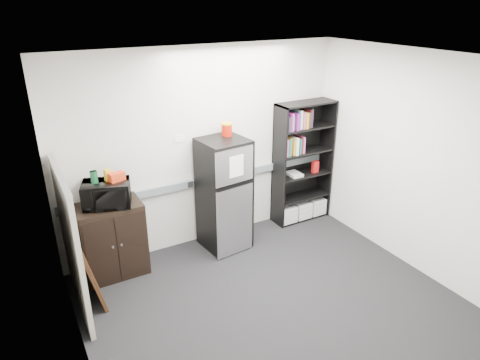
{
  "coord_description": "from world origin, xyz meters",
  "views": [
    {
      "loc": [
        -2.25,
        -3.23,
        3.21
      ],
      "look_at": [
        0.07,
        0.9,
        1.19
      ],
      "focal_mm": 32.0,
      "sensor_mm": 36.0,
      "label": 1
    }
  ],
  "objects": [
    {
      "name": "cabinet",
      "position": [
        -1.39,
        1.5,
        0.48
      ],
      "size": [
        0.76,
        0.51,
        0.95
      ],
      "color": "black",
      "rests_on": "floor"
    },
    {
      "name": "snack_bag",
      "position": [
        -1.26,
        1.47,
        1.3
      ],
      "size": [
        0.2,
        0.14,
        0.1
      ],
      "primitive_type": "cube",
      "rotation": [
        0.0,
        0.0,
        0.26
      ],
      "color": "red",
      "rests_on": "microwave"
    },
    {
      "name": "wall_back",
      "position": [
        0.0,
        1.75,
        1.35
      ],
      "size": [
        4.0,
        0.02,
        2.7
      ],
      "primitive_type": "cube",
      "color": "silver",
      "rests_on": "floor"
    },
    {
      "name": "refrigerator",
      "position": [
        0.12,
        1.42,
        0.77
      ],
      "size": [
        0.64,
        0.67,
        1.55
      ],
      "rotation": [
        0.0,
        0.0,
        0.11
      ],
      "color": "black",
      "rests_on": "floor"
    },
    {
      "name": "electrical_raceway",
      "position": [
        0.0,
        1.72,
        0.9
      ],
      "size": [
        3.92,
        0.05,
        0.1
      ],
      "primitive_type": "cube",
      "color": "slate",
      "rests_on": "wall_back"
    },
    {
      "name": "ceiling",
      "position": [
        0.0,
        0.0,
        2.7
      ],
      "size": [
        4.0,
        3.5,
        0.02
      ],
      "primitive_type": "cube",
      "color": "white",
      "rests_on": "wall_back"
    },
    {
      "name": "floor",
      "position": [
        0.0,
        0.0,
        0.0
      ],
      "size": [
        4.0,
        4.0,
        0.0
      ],
      "primitive_type": "plane",
      "color": "black",
      "rests_on": "ground"
    },
    {
      "name": "bookshelf",
      "position": [
        1.53,
        1.57,
        0.91
      ],
      "size": [
        0.9,
        0.34,
        1.85
      ],
      "color": "black",
      "rests_on": "floor"
    },
    {
      "name": "cubicle_partition",
      "position": [
        -1.9,
        1.08,
        0.81
      ],
      "size": [
        0.06,
        1.3,
        1.62
      ],
      "color": "#A8A295",
      "rests_on": "floor"
    },
    {
      "name": "wall_right",
      "position": [
        2.0,
        0.0,
        1.35
      ],
      "size": [
        0.02,
        3.5,
        2.7
      ],
      "primitive_type": "cube",
      "color": "silver",
      "rests_on": "floor"
    },
    {
      "name": "wall_note",
      "position": [
        -0.35,
        1.74,
        1.55
      ],
      "size": [
        0.14,
        0.0,
        0.1
      ],
      "primitive_type": "cube",
      "color": "white",
      "rests_on": "wall_back"
    },
    {
      "name": "framed_poster",
      "position": [
        -1.77,
        1.12,
        0.43
      ],
      "size": [
        0.22,
        0.66,
        0.84
      ],
      "rotation": [
        0.0,
        -0.21,
        0.0
      ],
      "color": "black",
      "rests_on": "floor"
    },
    {
      "name": "snack_box_c",
      "position": [
        -1.35,
        1.52,
        1.32
      ],
      "size": [
        0.08,
        0.07,
        0.14
      ],
      "primitive_type": "cube",
      "rotation": [
        0.0,
        0.0,
        0.25
      ],
      "color": "gold",
      "rests_on": "microwave"
    },
    {
      "name": "wall_left",
      "position": [
        -2.0,
        0.0,
        1.35
      ],
      "size": [
        0.02,
        3.5,
        2.7
      ],
      "primitive_type": "cube",
      "color": "silver",
      "rests_on": "floor"
    },
    {
      "name": "microwave",
      "position": [
        -1.39,
        1.48,
        1.1
      ],
      "size": [
        0.62,
        0.51,
        0.3
      ],
      "primitive_type": "imported",
      "rotation": [
        0.0,
        0.0,
        -0.31
      ],
      "color": "black",
      "rests_on": "cabinet"
    },
    {
      "name": "snack_box_b",
      "position": [
        -1.5,
        1.52,
        1.33
      ],
      "size": [
        0.08,
        0.06,
        0.15
      ],
      "primitive_type": "cube",
      "rotation": [
        0.0,
        0.0,
        0.18
      ],
      "color": "#0C361E",
      "rests_on": "microwave"
    },
    {
      "name": "snack_box_a",
      "position": [
        -1.5,
        1.52,
        1.33
      ],
      "size": [
        0.07,
        0.05,
        0.15
      ],
      "primitive_type": "cube",
      "rotation": [
        0.0,
        0.0,
        -0.02
      ],
      "color": "#185428",
      "rests_on": "microwave"
    },
    {
      "name": "coffee_can",
      "position": [
        0.24,
        1.55,
        1.65
      ],
      "size": [
        0.14,
        0.14,
        0.19
      ],
      "color": "#B01908",
      "rests_on": "refrigerator"
    }
  ]
}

